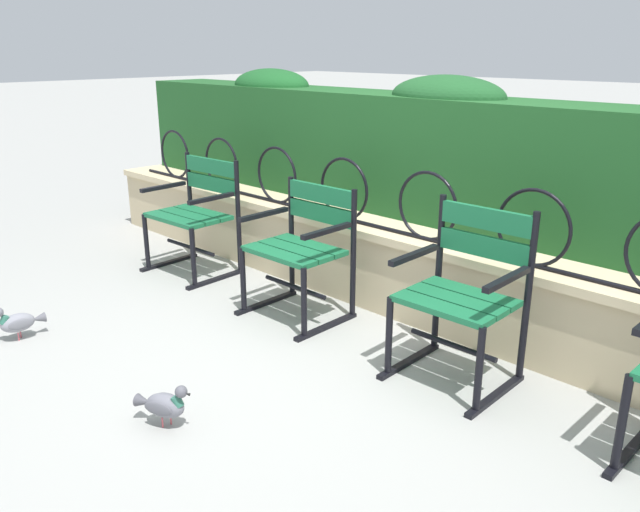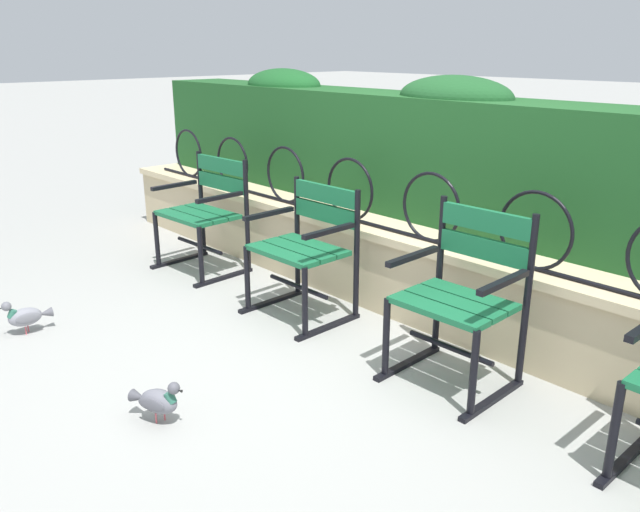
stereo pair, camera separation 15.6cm
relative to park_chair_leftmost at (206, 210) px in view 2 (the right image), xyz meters
name	(u,v)px [view 2 (the right image)]	position (x,y,z in m)	size (l,w,h in m)	color
ground_plane	(300,355)	(1.60, -0.44, -0.46)	(60.00, 60.00, 0.00)	#9E9E99
stone_wall	(409,272)	(1.60, 0.48, -0.19)	(6.34, 0.41, 0.53)	#C6B289
iron_arch_fence	(389,202)	(1.48, 0.40, 0.26)	(5.83, 0.02, 0.42)	black
hedge_row	(460,154)	(1.62, 0.92, 0.51)	(6.22, 0.53, 0.94)	#1E5123
park_chair_leftmost	(206,210)	(0.00, 0.00, 0.00)	(0.64, 0.55, 0.86)	#19663D
park_chair_centre_left	(307,245)	(1.17, -0.01, -0.01)	(0.60, 0.53, 0.83)	#19663D
park_chair_centre_right	(463,294)	(2.34, 0.00, 0.00)	(0.57, 0.53, 0.90)	#19663D
pigeon_near_chairs	(158,400)	(1.66, -1.35, -0.35)	(0.28, 0.17, 0.22)	slate
pigeon_far_side	(26,316)	(0.27, -1.46, -0.35)	(0.12, 0.29, 0.22)	gray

